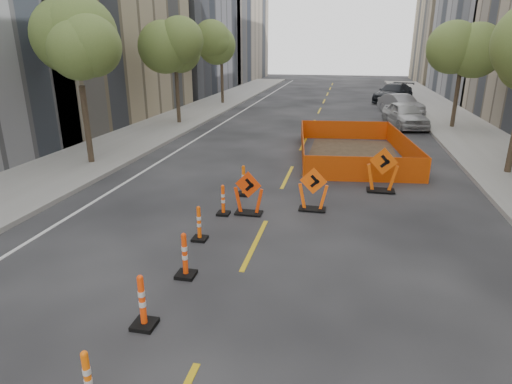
% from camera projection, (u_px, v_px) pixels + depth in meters
% --- Properties ---
extents(ground_plane, '(140.00, 140.00, 0.00)m').
position_uv_depth(ground_plane, '(207.00, 344.00, 7.33)').
color(ground_plane, black).
extents(sidewalk_left, '(4.00, 90.00, 0.15)m').
position_uv_depth(sidewalk_left, '(104.00, 152.00, 20.16)').
color(sidewalk_left, gray).
rests_on(sidewalk_left, ground).
extents(bld_left_d, '(12.00, 16.00, 14.00)m').
position_uv_depth(bld_left_d, '(166.00, 23.00, 44.61)').
color(bld_left_d, '#4C4C51').
rests_on(bld_left_d, ground).
extents(bld_left_e, '(12.00, 20.00, 20.00)m').
position_uv_depth(bld_left_e, '(213.00, 5.00, 58.80)').
color(bld_left_e, gray).
rests_on(bld_left_e, ground).
extents(bld_right_e, '(12.00, 14.00, 16.00)m').
position_uv_depth(bld_right_e, '(470.00, 19.00, 55.59)').
color(bld_right_e, tan).
rests_on(bld_right_e, ground).
extents(tree_l_b, '(2.80, 2.80, 5.95)m').
position_uv_depth(tree_l_b, '(78.00, 54.00, 16.74)').
color(tree_l_b, '#382B1E').
rests_on(tree_l_b, ground).
extents(tree_l_c, '(2.80, 2.80, 5.95)m').
position_uv_depth(tree_l_c, '(175.00, 50.00, 25.98)').
color(tree_l_c, '#382B1E').
rests_on(tree_l_c, ground).
extents(tree_l_d, '(2.80, 2.80, 5.95)m').
position_uv_depth(tree_l_d, '(221.00, 49.00, 35.23)').
color(tree_l_d, '#382B1E').
rests_on(tree_l_d, ground).
extents(tree_r_c, '(2.80, 2.80, 5.95)m').
position_uv_depth(tree_r_c, '(463.00, 51.00, 24.55)').
color(tree_r_c, '#382B1E').
rests_on(tree_r_c, ground).
extents(channelizer_2, '(0.37, 0.37, 0.94)m').
position_uv_depth(channelizer_2, '(88.00, 379.00, 5.91)').
color(channelizer_2, '#FF660A').
rests_on(channelizer_2, ground).
extents(channelizer_3, '(0.42, 0.42, 1.06)m').
position_uv_depth(channelizer_3, '(142.00, 301.00, 7.61)').
color(channelizer_3, '#FF410A').
rests_on(channelizer_3, ground).
extents(channelizer_4, '(0.41, 0.41, 1.05)m').
position_uv_depth(channelizer_4, '(185.00, 255.00, 9.29)').
color(channelizer_4, '#EC3E09').
rests_on(channelizer_4, ground).
extents(channelizer_5, '(0.37, 0.37, 0.95)m').
position_uv_depth(channelizer_5, '(199.00, 223.00, 11.07)').
color(channelizer_5, '#E65109').
rests_on(channelizer_5, ground).
extents(channelizer_6, '(0.37, 0.37, 0.94)m').
position_uv_depth(channelizer_6, '(223.00, 200.00, 12.75)').
color(channelizer_6, '#EF4A0A').
rests_on(channelizer_6, ground).
extents(channelizer_7, '(0.41, 0.41, 1.05)m').
position_uv_depth(channelizer_7, '(244.00, 180.00, 14.40)').
color(channelizer_7, '#F0600A').
rests_on(channelizer_7, ground).
extents(chevron_sign_left, '(0.96, 0.65, 1.35)m').
position_uv_depth(chevron_sign_left, '(249.00, 193.00, 12.73)').
color(chevron_sign_left, red).
rests_on(chevron_sign_left, ground).
extents(chevron_sign_center, '(0.94, 0.60, 1.37)m').
position_uv_depth(chevron_sign_center, '(313.00, 189.00, 13.02)').
color(chevron_sign_center, '#FF570A').
rests_on(chevron_sign_center, ground).
extents(chevron_sign_right, '(1.17, 0.87, 1.58)m').
position_uv_depth(chevron_sign_right, '(383.00, 170.00, 14.65)').
color(chevron_sign_right, '#D54D09').
rests_on(chevron_sign_right, ground).
extents(safety_fence, '(5.43, 8.25, 0.97)m').
position_uv_depth(safety_fence, '(353.00, 146.00, 19.46)').
color(safety_fence, '#F45B0C').
rests_on(safety_fence, ground).
extents(parked_car_near, '(2.80, 4.82, 1.54)m').
position_uv_depth(parked_car_near, '(405.00, 115.00, 26.28)').
color(parked_car_near, '#B4B5B6').
rests_on(parked_car_near, ground).
extents(parked_car_mid, '(3.18, 4.56, 1.42)m').
position_uv_depth(parked_car_mid, '(401.00, 104.00, 31.32)').
color(parked_car_mid, gray).
rests_on(parked_car_mid, ground).
extents(parked_car_far, '(4.28, 5.95, 1.60)m').
position_uv_depth(parked_car_far, '(394.00, 93.00, 37.88)').
color(parked_car_far, black).
rests_on(parked_car_far, ground).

